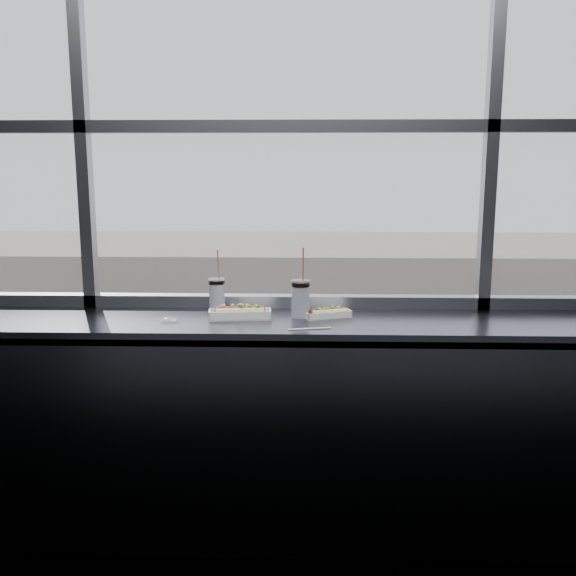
{
  "coord_description": "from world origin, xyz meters",
  "views": [
    {
      "loc": [
        0.11,
        -1.71,
        1.81
      ],
      "look_at": [
        0.02,
        1.23,
        1.25
      ],
      "focal_mm": 40.0,
      "sensor_mm": 36.0,
      "label": 1
    }
  ],
  "objects_px": {
    "loose_straw": "(309,329)",
    "tree_center": "(318,365)",
    "soda_cup_left": "(217,293)",
    "car_near_b": "(151,525)",
    "hotdog_tray_right": "(328,313)",
    "hotdog_tray_left": "(240,313)",
    "tree_right": "(539,361)",
    "car_near_c": "(271,528)",
    "car_near_d": "(466,533)",
    "soda_cup_right": "(301,297)",
    "pedestrian_c": "(369,408)",
    "tree_left": "(111,346)",
    "car_far_b": "(338,432)",
    "pedestrian_a": "(195,397)",
    "car_far_a": "(54,426)",
    "wrapper": "(169,319)"
  },
  "relations": [
    {
      "from": "hotdog_tray_left",
      "to": "car_near_c",
      "type": "distance_m",
      "value": 19.66
    },
    {
      "from": "loose_straw",
      "to": "car_near_d",
      "type": "relative_size",
      "value": 0.03
    },
    {
      "from": "pedestrian_a",
      "to": "car_near_d",
      "type": "bearing_deg",
      "value": -137.5
    },
    {
      "from": "car_near_d",
      "to": "tree_left",
      "type": "bearing_deg",
      "value": 48.97
    },
    {
      "from": "wrapper",
      "to": "hotdog_tray_left",
      "type": "bearing_deg",
      "value": 11.5
    },
    {
      "from": "hotdog_tray_right",
      "to": "car_near_c",
      "type": "distance_m",
      "value": 19.64
    },
    {
      "from": "pedestrian_a",
      "to": "soda_cup_left",
      "type": "bearing_deg",
      "value": -169.38
    },
    {
      "from": "hotdog_tray_right",
      "to": "loose_straw",
      "type": "bearing_deg",
      "value": -130.33
    },
    {
      "from": "soda_cup_right",
      "to": "pedestrian_a",
      "type": "xyz_separation_m",
      "value": [
        -5.68,
        28.18,
        -11.01
      ]
    },
    {
      "from": "pedestrian_a",
      "to": "car_far_a",
      "type": "bearing_deg",
      "value": 124.38
    },
    {
      "from": "car_near_b",
      "to": "car_far_b",
      "type": "relative_size",
      "value": 1.07
    },
    {
      "from": "car_near_b",
      "to": "tree_right",
      "type": "height_order",
      "value": "tree_right"
    },
    {
      "from": "car_near_b",
      "to": "pedestrian_c",
      "type": "xyz_separation_m",
      "value": [
        8.23,
        11.16,
        -0.14
      ]
    },
    {
      "from": "soda_cup_right",
      "to": "car_near_c",
      "type": "xyz_separation_m",
      "value": [
        -1.12,
        16.23,
        -11.06
      ]
    },
    {
      "from": "car_near_b",
      "to": "pedestrian_c",
      "type": "height_order",
      "value": "car_near_b"
    },
    {
      "from": "car_near_c",
      "to": "car_near_d",
      "type": "relative_size",
      "value": 1.06
    },
    {
      "from": "loose_straw",
      "to": "tree_center",
      "type": "relative_size",
      "value": 0.04
    },
    {
      "from": "soda_cup_right",
      "to": "loose_straw",
      "type": "bearing_deg",
      "value": -79.83
    },
    {
      "from": "car_near_d",
      "to": "tree_left",
      "type": "distance_m",
      "value": 19.55
    },
    {
      "from": "car_near_c",
      "to": "pedestrian_a",
      "type": "distance_m",
      "value": 12.79
    },
    {
      "from": "car_near_c",
      "to": "tree_left",
      "type": "height_order",
      "value": "tree_left"
    },
    {
      "from": "hotdog_tray_right",
      "to": "car_far_b",
      "type": "bearing_deg",
      "value": 67.62
    },
    {
      "from": "wrapper",
      "to": "pedestrian_c",
      "type": "bearing_deg",
      "value": 82.24
    },
    {
      "from": "hotdog_tray_right",
      "to": "car_near_b",
      "type": "relative_size",
      "value": 0.04
    },
    {
      "from": "loose_straw",
      "to": "pedestrian_a",
      "type": "height_order",
      "value": "loose_straw"
    },
    {
      "from": "car_near_b",
      "to": "loose_straw",
      "type": "bearing_deg",
      "value": -163.36
    },
    {
      "from": "car_far_b",
      "to": "car_near_d",
      "type": "xyz_separation_m",
      "value": [
        3.81,
        -8.0,
        0.0
      ]
    },
    {
      "from": "soda_cup_left",
      "to": "car_far_b",
      "type": "bearing_deg",
      "value": 85.55
    },
    {
      "from": "car_far_b",
      "to": "car_far_a",
      "type": "distance_m",
      "value": 12.92
    },
    {
      "from": "hotdog_tray_left",
      "to": "car_near_b",
      "type": "bearing_deg",
      "value": 99.74
    },
    {
      "from": "hotdog_tray_left",
      "to": "tree_right",
      "type": "height_order",
      "value": "hotdog_tray_left"
    },
    {
      "from": "hotdog_tray_right",
      "to": "tree_center",
      "type": "bearing_deg",
      "value": 69.76
    },
    {
      "from": "pedestrian_a",
      "to": "pedestrian_c",
      "type": "height_order",
      "value": "pedestrian_a"
    },
    {
      "from": "pedestrian_a",
      "to": "tree_center",
      "type": "xyz_separation_m",
      "value": [
        6.31,
        0.05,
        1.76
      ]
    },
    {
      "from": "loose_straw",
      "to": "car_far_b",
      "type": "distance_m",
      "value": 26.87
    },
    {
      "from": "car_far_a",
      "to": "pedestrian_c",
      "type": "xyz_separation_m",
      "value": [
        14.59,
        3.16,
        -0.17
      ]
    },
    {
      "from": "hotdog_tray_left",
      "to": "tree_right",
      "type": "relative_size",
      "value": 0.06
    },
    {
      "from": "car_near_b",
      "to": "car_far_b",
      "type": "xyz_separation_m",
      "value": [
        6.55,
        8.0,
        -0.07
      ]
    },
    {
      "from": "hotdog_tray_left",
      "to": "tree_right",
      "type": "xyz_separation_m",
      "value": [
        11.99,
        28.27,
        -8.86
      ]
    },
    {
      "from": "wrapper",
      "to": "pedestrian_c",
      "type": "height_order",
      "value": "wrapper"
    },
    {
      "from": "soda_cup_right",
      "to": "car_near_b",
      "type": "distance_m",
      "value": 20.28
    },
    {
      "from": "car_near_d",
      "to": "wrapper",
      "type": "bearing_deg",
      "value": 157.5
    },
    {
      "from": "soda_cup_left",
      "to": "car_near_b",
      "type": "xyz_separation_m",
      "value": [
        -4.67,
        16.11,
        -11.04
      ]
    },
    {
      "from": "car_far_b",
      "to": "car_near_d",
      "type": "height_order",
      "value": "car_near_d"
    },
    {
      "from": "car_near_b",
      "to": "hotdog_tray_right",
      "type": "bearing_deg",
      "value": -162.85
    },
    {
      "from": "hotdog_tray_right",
      "to": "loose_straw",
      "type": "relative_size",
      "value": 1.21
    },
    {
      "from": "hotdog_tray_left",
      "to": "pedestrian_c",
      "type": "distance_m",
      "value": 29.8
    },
    {
      "from": "wrapper",
      "to": "car_near_b",
      "type": "bearing_deg",
      "value": 105.33
    },
    {
      "from": "pedestrian_c",
      "to": "tree_center",
      "type": "height_order",
      "value": "tree_center"
    },
    {
      "from": "loose_straw",
      "to": "tree_left",
      "type": "xyz_separation_m",
      "value": [
        -9.95,
        28.46,
        -8.24
      ]
    }
  ]
}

